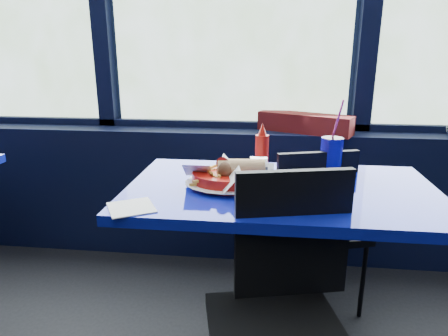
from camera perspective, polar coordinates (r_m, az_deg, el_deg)
window_sill at (r=2.52m, az=0.63°, el=-3.45°), size 5.00×0.26×0.80m
near_table at (r=1.64m, az=7.90°, el=-8.72°), size 1.20×0.70×0.75m
chair_near_front at (r=1.34m, az=8.44°, el=-17.57°), size 0.49×0.49×0.90m
chair_near_back at (r=1.97m, az=13.31°, el=-7.24°), size 0.48×0.48×0.85m
planter_box at (r=2.38m, az=11.46°, el=6.33°), size 0.55×0.35×0.11m
food_basket at (r=1.55m, az=0.86°, el=-1.24°), size 0.36×0.36×0.11m
ketchup_bottle at (r=1.73m, az=5.43°, el=2.48°), size 0.06×0.06×0.22m
soda_cup at (r=1.80m, az=15.10°, el=1.96°), size 0.09×0.09×0.32m
napkin at (r=1.39m, az=-13.10°, el=-5.52°), size 0.20×0.20×0.00m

